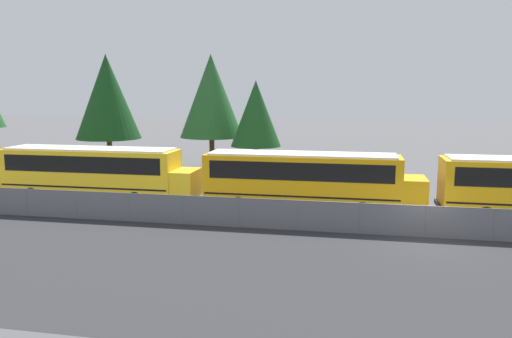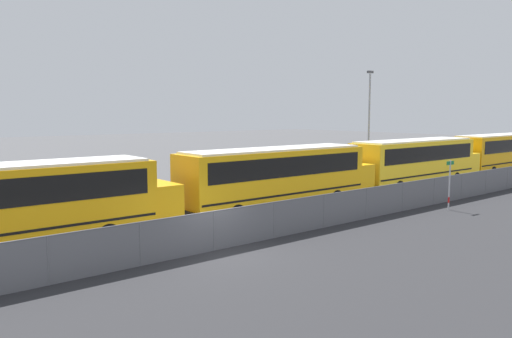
% 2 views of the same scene
% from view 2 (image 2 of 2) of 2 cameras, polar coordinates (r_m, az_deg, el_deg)
% --- Properties ---
extents(ground_plane, '(200.00, 200.00, 0.00)m').
position_cam_2_polar(ground_plane, '(19.25, -4.84, -9.29)').
color(ground_plane, '#4C4C4F').
extents(road_strip, '(124.64, 12.00, 0.01)m').
position_cam_2_polar(road_strip, '(14.92, 8.68, -14.08)').
color(road_strip, '#2B2B2D').
rests_on(road_strip, ground_plane).
extents(fence, '(90.71, 0.07, 1.55)m').
position_cam_2_polar(fence, '(19.05, -4.86, -7.00)').
color(fence, '#9EA0A5').
rests_on(fence, ground_plane).
extents(school_bus_2, '(12.59, 2.59, 3.37)m').
position_cam_2_polar(school_bus_2, '(20.29, -26.29, -3.39)').
color(school_bus_2, orange).
rests_on(school_bus_2, ground_plane).
extents(school_bus_3, '(12.59, 2.59, 3.37)m').
position_cam_2_polar(school_bus_3, '(26.55, 2.68, -0.55)').
color(school_bus_3, '#EDA80F').
rests_on(school_bus_3, ground_plane).
extents(school_bus_4, '(12.59, 2.59, 3.37)m').
position_cam_2_polar(school_bus_4, '(36.46, 17.91, 1.06)').
color(school_bus_4, yellow).
rests_on(school_bus_4, ground_plane).
extents(school_bus_5, '(12.59, 2.59, 3.37)m').
position_cam_2_polar(school_bus_5, '(47.90, 26.16, 1.93)').
color(school_bus_5, orange).
rests_on(school_bus_5, ground_plane).
extents(street_sign, '(0.70, 0.09, 2.70)m').
position_cam_2_polar(street_sign, '(28.64, 21.23, -1.56)').
color(street_sign, '#B7B7BC').
rests_on(street_sign, ground_plane).
extents(light_pole, '(0.60, 0.24, 8.72)m').
position_cam_2_polar(light_pole, '(43.73, 12.79, 5.69)').
color(light_pole, gray).
rests_on(light_pole, ground_plane).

